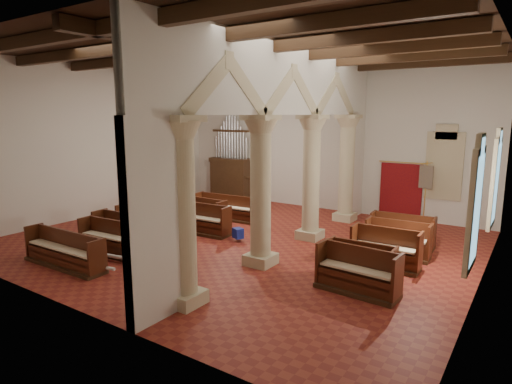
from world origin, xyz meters
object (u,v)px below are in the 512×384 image
object	(u,v)px
pipe_organ	(231,171)
processional_banner	(424,204)
aisle_pew_0	(357,278)
nave_pew_0	(64,255)
lectern	(246,190)

from	to	relation	value
pipe_organ	processional_banner	distance (m)	9.02
pipe_organ	aisle_pew_0	world-z (taller)	pipe_organ
nave_pew_0	pipe_organ	bearing A→B (deg)	99.93
lectern	aisle_pew_0	world-z (taller)	lectern
nave_pew_0	aisle_pew_0	world-z (taller)	aisle_pew_0
lectern	nave_pew_0	distance (m)	10.14
processional_banner	aisle_pew_0	xyz separation A→B (m)	(0.19, -7.31, -0.44)
processional_banner	aisle_pew_0	bearing A→B (deg)	-69.68
aisle_pew_0	processional_banner	bearing A→B (deg)	95.28
lectern	nave_pew_0	bearing A→B (deg)	-61.29
lectern	aisle_pew_0	distance (m)	11.08
aisle_pew_0	lectern	bearing A→B (deg)	142.52
pipe_organ	lectern	bearing A→B (deg)	-0.74
nave_pew_0	aisle_pew_0	size ratio (longest dim) A/B	1.47
processional_banner	aisle_pew_0	size ratio (longest dim) A/B	1.23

